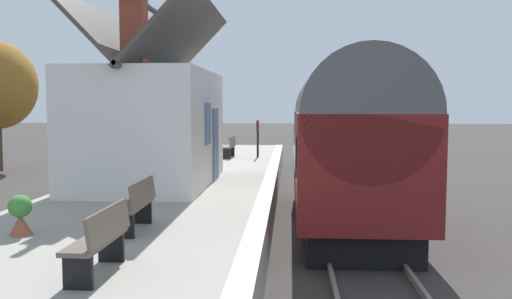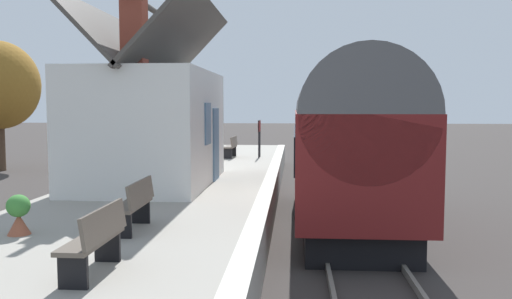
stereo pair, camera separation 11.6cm
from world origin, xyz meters
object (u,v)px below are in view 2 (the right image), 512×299
Objects in this scene: station_building at (151,122)px; planter_edge_near at (19,215)px; bench_platform_end at (231,146)px; train at (347,142)px; bench_near_building at (96,238)px; bench_by_lamp at (134,204)px; planter_by_door at (173,151)px; planter_edge_far at (212,147)px; station_sign_board at (259,129)px.

planter_edge_near is at bearing 173.41° from station_building.
bench_platform_end is 13.61m from planter_edge_near.
train reaches higher than bench_near_building.
planter_edge_near is at bearing 103.05° from bench_by_lamp.
station_building is 7.14× the size of planter_by_door.
train is 8.10m from planter_edge_near.
planter_edge_far is at bearing 3.41° from bench_near_building.
train is 6.00× the size of bench_platform_end.
station_building is 4.28× the size of bench_near_building.
bench_by_lamp is 1.67× the size of planter_by_door.
bench_platform_end is 2.45m from planter_by_door.
train is 12.44× the size of planter_edge_near.
planter_by_door is at bearing 98.19° from planter_edge_far.
planter_edge_far is at bearing 96.56° from station_sign_board.
planter_by_door is at bearing 39.77° from train.
bench_platform_end reaches higher than planter_edge_far.
bench_near_building is 1.67× the size of planter_by_door.
bench_platform_end is (8.11, 4.02, -0.77)m from train.
train is 1.41× the size of station_building.
train is 10.09× the size of planter_by_door.
bench_by_lamp is 12.84m from planter_by_door.
station_building reaches higher than planter_by_door.
bench_by_lamp is (-4.91, 4.15, -0.77)m from train.
planter_edge_far is (-0.16, 0.81, -0.04)m from bench_platform_end.
planter_edge_near is (-13.07, -0.41, 0.06)m from planter_by_door.
bench_platform_end is at bearing -0.58° from bench_by_lamp.
bench_by_lamp is 12.88m from planter_edge_far.
bench_near_building is at bearing 151.86° from train.
train is at bearing -95.76° from station_building.
planter_edge_far is 2.13m from station_sign_board.
bench_platform_end is 1.70× the size of planter_edge_far.
bench_near_building is (-7.85, -1.42, -1.25)m from station_building.
planter_edge_near is (-13.30, 1.19, -0.10)m from planter_edge_far.
train is 10.19× the size of planter_edge_far.
bench_by_lamp is at bearing -177.00° from planter_edge_far.
bench_platform_end is 1.38m from station_sign_board.
planter_by_door is 13.07m from planter_edge_near.
station_sign_board is at bearing -5.71° from bench_by_lamp.
station_building reaches higher than bench_near_building.
bench_platform_end reaches higher than planter_by_door.
station_building is 8.80× the size of planter_edge_near.
bench_near_building is at bearing -179.61° from bench_platform_end.
station_building is at bearing 12.28° from bench_by_lamp.
bench_by_lamp reaches higher than planter_by_door.
planter_edge_near is (-5.35, 6.01, -0.91)m from train.
planter_edge_far is (7.95, 4.82, -0.80)m from train.
planter_edge_far is at bearing -3.95° from station_building.
planter_edge_far is at bearing 31.23° from train.
bench_near_building reaches higher than planter_by_door.
bench_platform_end is at bearing 93.38° from station_sign_board.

